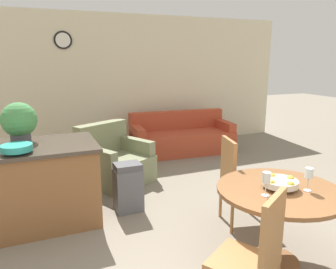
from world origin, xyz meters
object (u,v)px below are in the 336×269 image
wine_glass_left (266,178)px  trash_bin (128,187)px  potted_plant (19,121)px  wine_glass_right (309,174)px  teal_bowl (17,148)px  armchair (114,162)px  dining_chair_far_side (237,179)px  kitchen_island (37,184)px  dining_chair_near_left (255,255)px  dining_table (278,206)px  couch (181,138)px  fruit_bowl (280,183)px

wine_glass_left → trash_bin: bearing=113.5°
potted_plant → wine_glass_right: bearing=-41.2°
teal_bowl → armchair: bearing=44.2°
dining_chair_far_side → wine_glass_right: dining_chair_far_side is taller
wine_glass_right → trash_bin: 2.12m
kitchen_island → armchair: bearing=40.8°
dining_chair_near_left → wine_glass_right: bearing=-8.4°
dining_chair_near_left → armchair: 3.12m
dining_table → wine_glass_right: (0.19, -0.13, 0.32)m
couch → teal_bowl: bearing=-136.8°
wine_glass_left → wine_glass_right: same height
dining_chair_near_left → trash_bin: size_ratio=1.64×
armchair → trash_bin: bearing=-121.5°
dining_chair_near_left → wine_glass_right: dining_chair_near_left is taller
couch → dining_chair_far_side: bearing=-98.4°
wine_glass_right → teal_bowl: teal_bowl is taller
fruit_bowl → wine_glass_right: size_ratio=1.48×
dining_chair_near_left → fruit_bowl: size_ratio=3.29×
dining_chair_near_left → fruit_bowl: (0.62, 0.48, 0.26)m
dining_table → dining_chair_near_left: bearing=-142.1°
kitchen_island → potted_plant: size_ratio=2.94×
dining_chair_near_left → trash_bin: 2.09m
kitchen_island → couch: kitchen_island is taller
wine_glass_right → teal_bowl: size_ratio=0.67×
dining_chair_near_left → wine_glass_left: (0.40, 0.41, 0.35)m
dining_chair_far_side → potted_plant: potted_plant is taller
armchair → couch: bearing=6.2°
trash_bin → teal_bowl: bearing=-171.6°
armchair → teal_bowl: bearing=-163.0°
potted_plant → teal_bowl: bearing=-93.9°
dining_chair_near_left → dining_chair_far_side: 1.44m
teal_bowl → potted_plant: (0.03, 0.46, 0.19)m
dining_table → dining_chair_near_left: size_ratio=1.09×
dining_table → teal_bowl: bearing=146.5°
dining_table → dining_chair_near_left: (-0.61, -0.48, -0.03)m
dining_table → potted_plant: 2.85m
potted_plant → trash_bin: potted_plant is taller
wine_glass_left → trash_bin: size_ratio=0.34×
dining_chair_near_left → couch: dining_chair_near_left is taller
armchair → fruit_bowl: bearing=-99.2°
dining_chair_far_side → armchair: dining_chair_far_side is taller
fruit_bowl → trash_bin: (-0.93, 1.57, -0.49)m
dining_chair_near_left → wine_glass_left: size_ratio=4.86×
trash_bin → kitchen_island: bearing=174.6°
fruit_bowl → couch: 3.81m
dining_chair_near_left → dining_chair_far_side: (0.71, 1.25, 0.00)m
dining_chair_near_left → potted_plant: potted_plant is taller
kitchen_island → trash_bin: (1.02, -0.10, -0.16)m
teal_bowl → wine_glass_right: bearing=-33.6°
dining_table → couch: 3.78m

